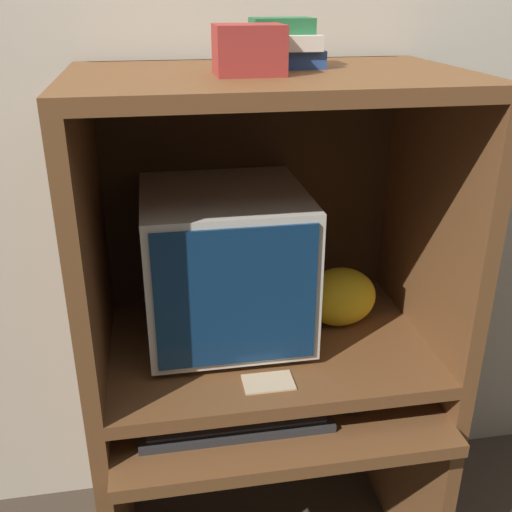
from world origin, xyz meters
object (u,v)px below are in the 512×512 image
at_px(crt_monitor, 225,263).
at_px(keyboard, 235,418).
at_px(mouse, 354,407).
at_px(snack_bag, 340,297).
at_px(book_stack, 286,44).
at_px(storage_box, 249,50).

distance_m(crt_monitor, keyboard, 0.40).
height_order(keyboard, mouse, mouse).
relative_size(keyboard, snack_bag, 2.33).
bearing_deg(keyboard, book_stack, 56.15).
bearing_deg(crt_monitor, storage_box, -65.64).
relative_size(snack_bag, storage_box, 1.39).
height_order(crt_monitor, snack_bag, crt_monitor).
xyz_separation_m(keyboard, book_stack, (0.17, 0.25, 0.87)).
bearing_deg(book_stack, keyboard, -123.85).
distance_m(book_stack, storage_box, 0.16).
height_order(mouse, snack_bag, snack_bag).
distance_m(mouse, snack_bag, 0.32).
bearing_deg(crt_monitor, snack_bag, -1.09).
relative_size(crt_monitor, snack_bag, 2.11).
height_order(snack_bag, storage_box, storage_box).
xyz_separation_m(crt_monitor, book_stack, (0.16, 0.01, 0.55)).
height_order(keyboard, book_stack, book_stack).
height_order(mouse, storage_box, storage_box).
xyz_separation_m(snack_bag, book_stack, (-0.17, 0.02, 0.68)).
bearing_deg(crt_monitor, mouse, -41.26).
bearing_deg(book_stack, snack_bag, -5.24).
bearing_deg(mouse, crt_monitor, 138.74).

